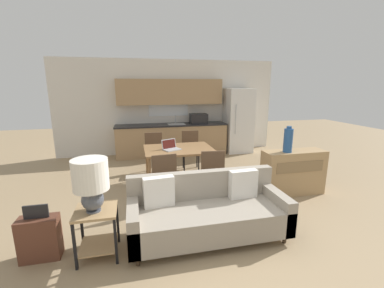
% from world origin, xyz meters
% --- Properties ---
extents(ground_plane, '(20.00, 20.00, 0.00)m').
position_xyz_m(ground_plane, '(0.00, 0.00, 0.00)').
color(ground_plane, '#9E8460').
extents(wall_back, '(6.40, 0.07, 2.70)m').
position_xyz_m(wall_back, '(-0.00, 4.63, 1.35)').
color(wall_back, silver).
rests_on(wall_back, ground_plane).
extents(kitchen_counter, '(3.16, 0.65, 2.15)m').
position_xyz_m(kitchen_counter, '(0.02, 4.33, 0.84)').
color(kitchen_counter, tan).
rests_on(kitchen_counter, ground_plane).
extents(refrigerator, '(0.76, 0.73, 1.89)m').
position_xyz_m(refrigerator, '(2.01, 4.23, 0.94)').
color(refrigerator, white).
rests_on(refrigerator, ground_plane).
extents(dining_table, '(1.36, 1.00, 0.75)m').
position_xyz_m(dining_table, '(-0.20, 2.03, 0.68)').
color(dining_table, olive).
rests_on(dining_table, ground_plane).
extents(couch, '(2.06, 0.80, 0.84)m').
position_xyz_m(couch, '(-0.17, 0.11, 0.34)').
color(couch, '#3D2D1E').
rests_on(couch, ground_plane).
extents(side_table, '(0.47, 0.47, 0.59)m').
position_xyz_m(side_table, '(-1.54, -0.01, 0.40)').
color(side_table, tan).
rests_on(side_table, ground_plane).
extents(table_lamp, '(0.39, 0.39, 0.62)m').
position_xyz_m(table_lamp, '(-1.56, -0.04, 0.97)').
color(table_lamp, '#4C515B').
rests_on(table_lamp, side_table).
extents(credenza, '(1.15, 0.39, 0.82)m').
position_xyz_m(credenza, '(1.77, 1.07, 0.41)').
color(credenza, tan).
rests_on(credenza, ground_plane).
extents(vase, '(0.16, 0.16, 0.47)m').
position_xyz_m(vase, '(1.59, 1.03, 1.04)').
color(vase, '#234C84').
rests_on(vase, credenza).
extents(dining_chair_near_left, '(0.46, 0.46, 0.92)m').
position_xyz_m(dining_chair_near_left, '(-0.63, 1.13, 0.51)').
color(dining_chair_near_left, brown).
rests_on(dining_chair_near_left, ground_plane).
extents(dining_chair_near_right, '(0.47, 0.47, 0.92)m').
position_xyz_m(dining_chair_near_right, '(0.22, 1.17, 0.51)').
color(dining_chair_near_right, brown).
rests_on(dining_chair_near_right, ground_plane).
extents(dining_chair_far_right, '(0.47, 0.47, 0.92)m').
position_xyz_m(dining_chair_far_right, '(0.24, 2.91, 0.51)').
color(dining_chair_far_right, brown).
rests_on(dining_chair_far_right, ground_plane).
extents(dining_chair_far_left, '(0.44, 0.44, 0.92)m').
position_xyz_m(dining_chair_far_left, '(-0.63, 2.86, 0.51)').
color(dining_chair_far_left, brown).
rests_on(dining_chair_far_left, ground_plane).
extents(laptop, '(0.40, 0.37, 0.20)m').
position_xyz_m(laptop, '(-0.37, 1.98, 0.80)').
color(laptop, '#B7BABC').
rests_on(laptop, dining_table).
extents(suitcase, '(0.43, 0.22, 0.68)m').
position_xyz_m(suitcase, '(-2.20, 0.08, 0.27)').
color(suitcase, brown).
rests_on(suitcase, ground_plane).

